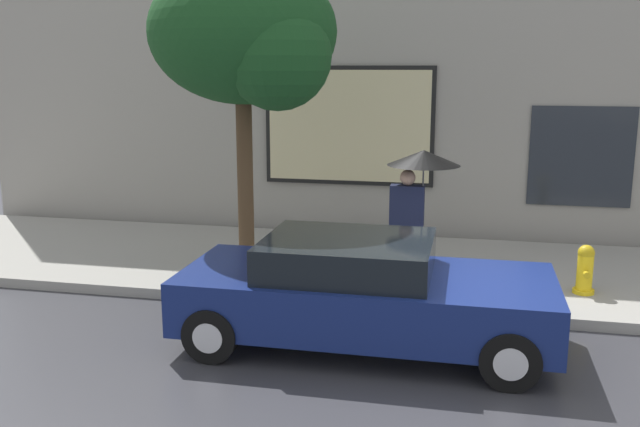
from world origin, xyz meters
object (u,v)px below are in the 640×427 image
(parked_car, at_px, (362,292))
(fire_hydrant, at_px, (585,270))
(street_tree, at_px, (249,38))
(pedestrian_with_umbrella, at_px, (418,177))

(parked_car, xyz_separation_m, fire_hydrant, (2.83, 2.14, -0.17))
(street_tree, bearing_deg, pedestrian_with_umbrella, 8.37)
(fire_hydrant, relative_size, pedestrian_with_umbrella, 0.36)
(fire_hydrant, bearing_deg, pedestrian_with_umbrella, 179.17)
(fire_hydrant, distance_m, pedestrian_with_umbrella, 2.67)
(pedestrian_with_umbrella, relative_size, street_tree, 0.42)
(parked_car, bearing_deg, fire_hydrant, 37.07)
(street_tree, bearing_deg, fire_hydrant, 3.83)
(parked_car, xyz_separation_m, street_tree, (-1.94, 1.82, 3.02))
(parked_car, distance_m, street_tree, 4.02)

